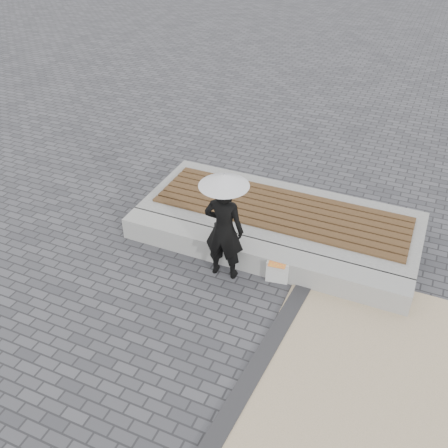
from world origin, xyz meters
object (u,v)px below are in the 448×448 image
(woman, at_px, (224,230))
(parasol, at_px, (224,180))
(handbag, at_px, (224,232))
(canvas_tote, at_px, (278,271))
(seating_ledge, at_px, (257,257))

(woman, distance_m, parasol, 0.90)
(handbag, bearing_deg, woman, -42.34)
(handbag, xyz_separation_m, canvas_tote, (1.04, -0.21, -0.34))
(seating_ledge, xyz_separation_m, handbag, (-0.61, 0.01, 0.33))
(seating_ledge, bearing_deg, parasol, -138.36)
(woman, relative_size, handbag, 4.94)
(handbag, bearing_deg, seating_ledge, 23.29)
(woman, bearing_deg, handbag, -69.87)
(parasol, distance_m, handbag, 1.34)
(parasol, relative_size, handbag, 2.73)
(seating_ledge, height_order, handbag, handbag)
(parasol, distance_m, canvas_tote, 1.83)
(seating_ledge, height_order, woman, woman)
(seating_ledge, relative_size, canvas_tote, 13.09)
(parasol, bearing_deg, woman, 0.00)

